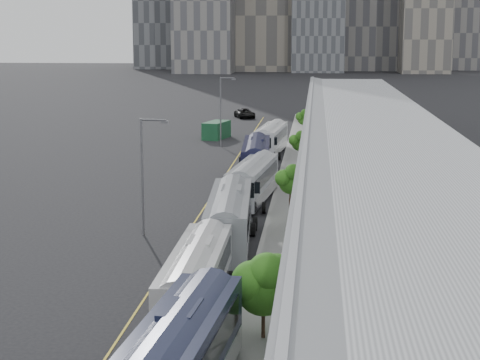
# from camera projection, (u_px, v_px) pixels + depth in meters

# --- Properties ---
(sidewalk) EXTENTS (10.00, 170.00, 0.12)m
(sidewalk) POSITION_uv_depth(u_px,v_px,m) (330.00, 222.00, 62.40)
(sidewalk) COLOR gray
(sidewalk) RESTS_ON ground
(lane_line) EXTENTS (0.12, 160.00, 0.02)m
(lane_line) POSITION_uv_depth(u_px,v_px,m) (197.00, 219.00, 63.39)
(lane_line) COLOR gold
(lane_line) RESTS_ON ground
(depot) EXTENTS (12.45, 160.40, 7.20)m
(depot) POSITION_uv_depth(u_px,v_px,m) (383.00, 179.00, 61.41)
(depot) COLOR gray
(depot) RESTS_ON ground
(bus_2) EXTENTS (2.80, 12.53, 3.66)m
(bus_2) POSITION_uv_depth(u_px,v_px,m) (196.00, 286.00, 41.68)
(bus_2) COLOR #B3B3B5
(bus_2) RESTS_ON ground
(bus_3) EXTENTS (3.58, 13.72, 3.97)m
(bus_3) POSITION_uv_depth(u_px,v_px,m) (229.00, 225.00, 54.52)
(bus_3) COLOR gray
(bus_3) RESTS_ON ground
(bus_4) EXTENTS (3.80, 12.81, 3.69)m
(bus_4) POSITION_uv_depth(u_px,v_px,m) (253.00, 184.00, 69.78)
(bus_4) COLOR #93969C
(bus_4) RESTS_ON ground
(bus_5) EXTENTS (3.38, 13.39, 3.88)m
(bus_5) POSITION_uv_depth(u_px,v_px,m) (256.00, 162.00, 81.68)
(bus_5) COLOR #161732
(bus_5) RESTS_ON ground
(bus_6) EXTENTS (3.59, 12.76, 3.68)m
(bus_6) POSITION_uv_depth(u_px,v_px,m) (271.00, 142.00, 97.51)
(bus_6) COLOR silver
(bus_6) RESTS_ON ground
(tree_1) EXTENTS (2.70, 2.70, 4.36)m
(tree_1) POSITION_uv_depth(u_px,v_px,m) (263.00, 280.00, 37.87)
(tree_1) COLOR black
(tree_1) RESTS_ON ground
(tree_2) EXTENTS (1.76, 1.76, 4.48)m
(tree_2) POSITION_uv_depth(u_px,v_px,m) (290.00, 180.00, 60.87)
(tree_2) COLOR black
(tree_2) RESTS_ON ground
(tree_3) EXTENTS (1.53, 1.53, 4.18)m
(tree_3) POSITION_uv_depth(u_px,v_px,m) (299.00, 142.00, 83.75)
(tree_3) COLOR black
(tree_3) RESTS_ON ground
(tree_4) EXTENTS (1.63, 1.63, 3.71)m
(tree_4) POSITION_uv_depth(u_px,v_px,m) (303.00, 118.00, 113.09)
(tree_4) COLOR black
(tree_4) RESTS_ON ground
(street_lamp_near) EXTENTS (2.04, 0.22, 8.53)m
(street_lamp_near) POSITION_uv_depth(u_px,v_px,m) (145.00, 168.00, 57.67)
(street_lamp_near) COLOR #59595E
(street_lamp_near) RESTS_ON ground
(street_lamp_far) EXTENTS (2.04, 0.22, 9.02)m
(street_lamp_far) POSITION_uv_depth(u_px,v_px,m) (222.00, 107.00, 103.67)
(street_lamp_far) COLOR #59595E
(street_lamp_far) RESTS_ON ground
(shipping_container) EXTENTS (3.61, 5.89, 2.39)m
(shipping_container) POSITION_uv_depth(u_px,v_px,m) (216.00, 130.00, 112.48)
(shipping_container) COLOR #144125
(shipping_container) RESTS_ON ground
(suv) EXTENTS (4.51, 6.47, 1.64)m
(suv) POSITION_uv_depth(u_px,v_px,m) (245.00, 113.00, 140.16)
(suv) COLOR black
(suv) RESTS_ON ground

